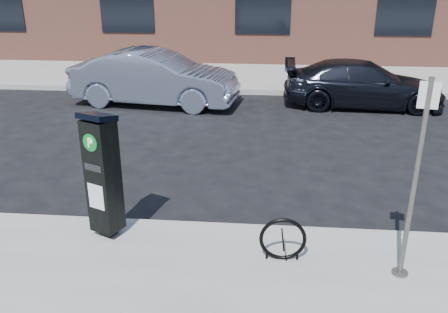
# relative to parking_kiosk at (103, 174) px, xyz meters

# --- Properties ---
(ground) EXTENTS (120.00, 120.00, 0.00)m
(ground) POSITION_rel_parking_kiosk_xyz_m (1.88, 0.39, -1.04)
(ground) COLOR black
(ground) RESTS_ON ground
(sidewalk_far) EXTENTS (60.00, 12.00, 0.15)m
(sidewalk_far) POSITION_rel_parking_kiosk_xyz_m (1.88, 14.39, -0.97)
(sidewalk_far) COLOR gray
(sidewalk_far) RESTS_ON ground
(curb_near) EXTENTS (60.00, 0.12, 0.16)m
(curb_near) POSITION_rel_parking_kiosk_xyz_m (1.88, 0.37, -0.97)
(curb_near) COLOR #9E9B93
(curb_near) RESTS_ON ground
(curb_far) EXTENTS (60.00, 0.12, 0.16)m
(curb_far) POSITION_rel_parking_kiosk_xyz_m (1.88, 8.41, -0.97)
(curb_far) COLOR #9E9B93
(curb_far) RESTS_ON ground
(parking_kiosk) EXTENTS (0.51, 0.48, 1.74)m
(parking_kiosk) POSITION_rel_parking_kiosk_xyz_m (0.00, 0.00, 0.00)
(parking_kiosk) COLOR black
(parking_kiosk) RESTS_ON sidewalk_near
(sign_pole) EXTENTS (0.21, 0.19, 2.36)m
(sign_pole) POSITION_rel_parking_kiosk_xyz_m (3.73, -0.57, 0.28)
(sign_pole) COLOR #4A4641
(sign_pole) RESTS_ON sidewalk_near
(bike_rack) EXTENTS (0.58, 0.06, 0.58)m
(bike_rack) POSITION_rel_parking_kiosk_xyz_m (2.34, -0.39, -0.61)
(bike_rack) COLOR black
(bike_rack) RESTS_ON sidewalk_near
(car_silver) EXTENTS (4.64, 2.13, 1.48)m
(car_silver) POSITION_rel_parking_kiosk_xyz_m (-0.95, 7.08, -0.30)
(car_silver) COLOR #808AA3
(car_silver) RESTS_ON ground
(car_dark) EXTENTS (4.29, 1.87, 1.23)m
(car_dark) POSITION_rel_parking_kiosk_xyz_m (4.67, 7.39, -0.43)
(car_dark) COLOR black
(car_dark) RESTS_ON ground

